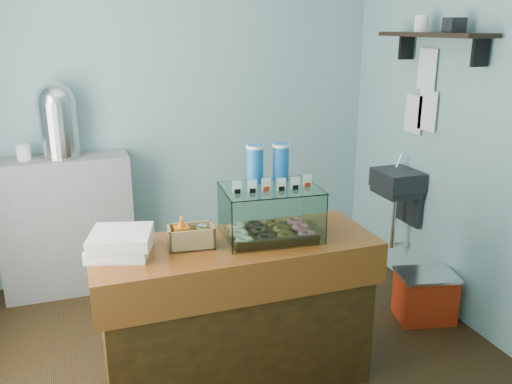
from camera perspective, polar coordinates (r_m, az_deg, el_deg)
name	(u,v)px	position (r m, az deg, el deg)	size (l,w,h in m)	color
ground	(225,357)	(3.68, -3.24, -16.92)	(3.50, 3.50, 0.00)	black
room_shell	(224,92)	(3.09, -3.35, 10.48)	(3.54, 3.04, 2.82)	#81B0BC
counter	(236,313)	(3.23, -2.09, -12.60)	(1.60, 0.60, 0.90)	#43280C
back_shelf	(68,226)	(4.52, -19.21, -3.38)	(1.00, 0.32, 1.10)	gray
display_case	(270,206)	(3.09, 1.46, -1.53)	(0.57, 0.44, 0.51)	#351D10
condiment_crate	(190,236)	(2.98, -6.99, -4.63)	(0.26, 0.18, 0.18)	tan
pastry_boxes	(120,243)	(2.96, -14.08, -5.20)	(0.39, 0.40, 0.12)	white
coffee_urn	(58,118)	(4.33, -20.14, 7.29)	(0.31, 0.31, 0.57)	silver
red_cooler	(425,296)	(4.19, 17.37, -10.39)	(0.47, 0.39, 0.36)	red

